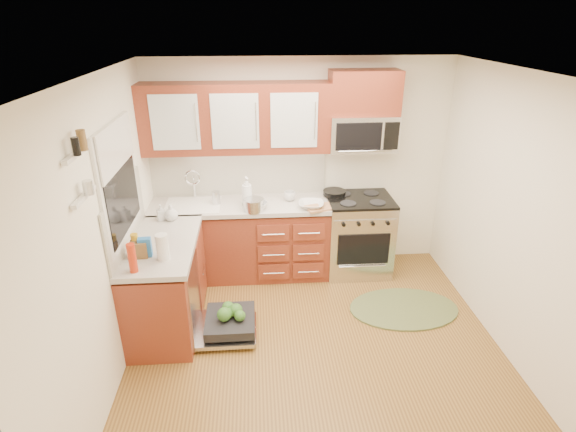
{
  "coord_description": "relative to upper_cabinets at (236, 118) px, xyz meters",
  "views": [
    {
      "loc": [
        -0.52,
        -3.35,
        2.9
      ],
      "look_at": [
        -0.21,
        0.85,
        1.01
      ],
      "focal_mm": 28.0,
      "sensor_mm": 36.0,
      "label": 1
    }
  ],
  "objects": [
    {
      "name": "bowl_b",
      "position": [
        0.19,
        -0.32,
        -0.91
      ],
      "size": [
        0.27,
        0.27,
        0.08
      ],
      "primitive_type": "imported",
      "rotation": [
        0.0,
        0.0,
        -0.03
      ],
      "color": "#999999",
      "rests_on": "countertop_back"
    },
    {
      "name": "soap_bottle_c",
      "position": [
        -0.7,
        -0.54,
        -0.86
      ],
      "size": [
        0.15,
        0.15,
        0.18
      ],
      "primitive_type": "imported",
      "rotation": [
        0.0,
        0.0,
        0.06
      ],
      "color": "#999999",
      "rests_on": "countertop_left"
    },
    {
      "name": "shelf_upper",
      "position": [
        -0.99,
        -1.92,
        0.17
      ],
      "size": [
        0.04,
        0.4,
        0.03
      ],
      "primitive_type": "cube",
      "color": "white",
      "rests_on": "ground"
    },
    {
      "name": "base_cabinet_left",
      "position": [
        -0.72,
        -1.05,
        -1.45
      ],
      "size": [
        0.6,
        1.25,
        0.85
      ],
      "primitive_type": "cube",
      "color": "maroon",
      "rests_on": "ground"
    },
    {
      "name": "soap_bottle_b",
      "position": [
        -0.81,
        -0.53,
        -0.86
      ],
      "size": [
        0.1,
        0.1,
        0.17
      ],
      "primitive_type": "imported",
      "rotation": [
        0.0,
        0.0,
        0.39
      ],
      "color": "#999999",
      "rests_on": "countertop_left"
    },
    {
      "name": "window_blind",
      "position": [
        -0.98,
        -1.07,
        0.0
      ],
      "size": [
        0.02,
        0.96,
        0.4
      ],
      "primitive_type": "cube",
      "color": "white",
      "rests_on": "ground"
    },
    {
      "name": "wooden_box",
      "position": [
        -0.85,
        -1.32,
        -0.88
      ],
      "size": [
        0.16,
        0.12,
        0.15
      ],
      "primitive_type": "cube",
      "rotation": [
        0.0,
        0.0,
        0.08
      ],
      "color": "brown",
      "rests_on": "countertop_left"
    },
    {
      "name": "bowl_a",
      "position": [
        0.81,
        -0.32,
        -0.92
      ],
      "size": [
        0.31,
        0.31,
        0.07
      ],
      "primitive_type": "imported",
      "rotation": [
        0.0,
        0.0,
        -0.12
      ],
      "color": "#999999",
      "rests_on": "countertop_back"
    },
    {
      "name": "rug",
      "position": [
        1.75,
        -1.02,
        -1.86
      ],
      "size": [
        1.25,
        0.88,
        0.02
      ],
      "primitive_type": null,
      "rotation": [
        0.0,
        0.0,
        0.11
      ],
      "color": "olive",
      "rests_on": "ground"
    },
    {
      "name": "range",
      "position": [
        1.41,
        -0.15,
        -1.4
      ],
      "size": [
        0.76,
        0.64,
        0.95
      ],
      "primitive_type": null,
      "color": "silver",
      "rests_on": "ground"
    },
    {
      "name": "wall_front",
      "position": [
        0.73,
        -3.33,
        -0.62
      ],
      "size": [
        3.5,
        0.04,
        2.5
      ],
      "primitive_type": "cube",
      "color": "white",
      "rests_on": "ground"
    },
    {
      "name": "shelf_lower",
      "position": [
        -0.99,
        -1.92,
        -0.12
      ],
      "size": [
        0.04,
        0.4,
        0.03
      ],
      "primitive_type": "cube",
      "color": "white",
      "rests_on": "ground"
    },
    {
      "name": "dishwasher",
      "position": [
        -0.13,
        -1.27,
        -1.77
      ],
      "size": [
        0.7,
        0.6,
        0.2
      ],
      "primitive_type": null,
      "color": "silver",
      "rests_on": "ground"
    },
    {
      "name": "wall_left",
      "position": [
        -1.02,
        -1.57,
        -0.62
      ],
      "size": [
        0.04,
        3.5,
        2.5
      ],
      "primitive_type": "cube",
      "color": "white",
      "rests_on": "ground"
    },
    {
      "name": "cutting_board",
      "position": [
        0.91,
        -0.35,
        -0.94
      ],
      "size": [
        0.36,
        0.29,
        0.02
      ],
      "primitive_type": "cube",
      "rotation": [
        0.0,
        0.0,
        0.3
      ],
      "color": "#B18351",
      "rests_on": "countertop_back"
    },
    {
      "name": "floor",
      "position": [
        0.73,
        -1.57,
        -1.88
      ],
      "size": [
        3.5,
        3.5,
        0.0
      ],
      "primitive_type": "plane",
      "color": "brown",
      "rests_on": "ground"
    },
    {
      "name": "paper_towel_roll",
      "position": [
        -0.63,
        -1.38,
        -0.83
      ],
      "size": [
        0.13,
        0.13,
        0.24
      ],
      "primitive_type": "cylinder",
      "rotation": [
        0.0,
        0.0,
        0.16
      ],
      "color": "white",
      "rests_on": "countertop_left"
    },
    {
      "name": "upper_cabinets",
      "position": [
        0.0,
        0.0,
        0.0
      ],
      "size": [
        2.05,
        0.35,
        0.75
      ],
      "primitive_type": null,
      "color": "maroon",
      "rests_on": "ground"
    },
    {
      "name": "base_cabinet_back",
      "position": [
        0.0,
        -0.12,
        -1.45
      ],
      "size": [
        2.05,
        0.6,
        0.85
      ],
      "primitive_type": "cube",
      "color": "maroon",
      "rests_on": "ground"
    },
    {
      "name": "wall_back",
      "position": [
        0.73,
        0.18,
        -0.62
      ],
      "size": [
        3.5,
        0.04,
        2.5
      ],
      "primitive_type": "cube",
      "color": "white",
      "rests_on": "ground"
    },
    {
      "name": "stock_pot",
      "position": [
        0.17,
        -0.35,
        -0.88
      ],
      "size": [
        0.26,
        0.26,
        0.14
      ],
      "primitive_type": "cylinder",
      "rotation": [
        0.0,
        0.0,
        0.19
      ],
      "color": "silver",
      "rests_on": "countertop_back"
    },
    {
      "name": "window",
      "position": [
        -1.01,
        -1.07,
        -0.32
      ],
      "size": [
        0.03,
        1.05,
        1.05
      ],
      "primitive_type": null,
      "color": "white",
      "rests_on": "ground"
    },
    {
      "name": "red_bottle",
      "position": [
        -0.85,
        -1.57,
        -0.82
      ],
      "size": [
        0.07,
        0.07,
        0.26
      ],
      "primitive_type": "cylinder",
      "rotation": [
        0.0,
        0.0,
        -0.07
      ],
      "color": "red",
      "rests_on": "countertop_left"
    },
    {
      "name": "microwave",
      "position": [
        1.41,
        -0.02,
        -0.18
      ],
      "size": [
        0.76,
        0.38,
        0.4
      ],
      "primitive_type": null,
      "color": "silver",
      "rests_on": "ground"
    },
    {
      "name": "backsplash_back",
      "position": [
        0.0,
        0.16,
        -0.67
      ],
      "size": [
        2.05,
        0.02,
        0.57
      ],
      "primitive_type": "cube",
      "color": "beige",
      "rests_on": "ground"
    },
    {
      "name": "soap_bottle_a",
      "position": [
        0.09,
        -0.19,
        -0.78
      ],
      "size": [
        0.15,
        0.15,
        0.33
      ],
      "primitive_type": "imported",
      "rotation": [
        0.0,
        0.0,
        0.22
      ],
      "color": "#999999",
      "rests_on": "countertop_back"
    },
    {
      "name": "cup",
      "position": [
        0.59,
        -0.09,
        -0.9
      ],
      "size": [
        0.18,
        0.18,
        0.11
      ],
      "primitive_type": "imported",
      "rotation": [
        0.0,
        0.0,
        0.38
      ],
      "color": "#999999",
      "rests_on": "countertop_back"
    },
    {
      "name": "countertop_back",
      "position": [
        0.0,
        -0.14,
        -0.97
      ],
      "size": [
        2.07,
        0.64,
        0.05
      ],
      "primitive_type": "cube",
      "color": "beige",
      "rests_on": "base_cabinet_back"
    },
    {
      "name": "countertop_left",
      "position": [
        -0.71,
        -1.05,
        -0.97
      ],
      "size": [
        0.64,
        1.27,
        0.05
      ],
      "primitive_type": "cube",
      "color": "beige",
      "rests_on": "base_cabinet_left"
    },
    {
      "name": "ceiling",
      "position": [
        0.73,
        -1.57,
        0.62
      ],
      "size": [
        3.5,
        3.5,
        0.0
      ],
      "primitive_type": "plane",
      "rotation": [
        3.14,
        0.0,
        0.0
      ],
      "color": "white",
      "rests_on": "ground"
    },
    {
      "name": "wall_right",
      "position": [
        2.48,
        -1.57,
        -0.62
      ],
      "size": [
        0.04,
        3.5,
        2.5
      ],
      "primitive_type": "cube",
      "color": "white",
      "rests_on": "ground"
    },
    {
      "name": "skillet",
      "position": [
        1.12,
        -0.0,
        -0.9
      ],
      "size": [
        0.3,
        0.3,
        0.05
      ],
      "primitive_type": "cylinder",
      "rotation": [
        0.0,
        0.0,
        0.11
      ],
      "color": "black",
      "rests_on": "range"
    },
    {
      "name": "sink",
      "position": [
        -0.52,
        -0.16,
        -1.07
      ],
      "size": [
        0.62,
        0.5,
        0.26
      ],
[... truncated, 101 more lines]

